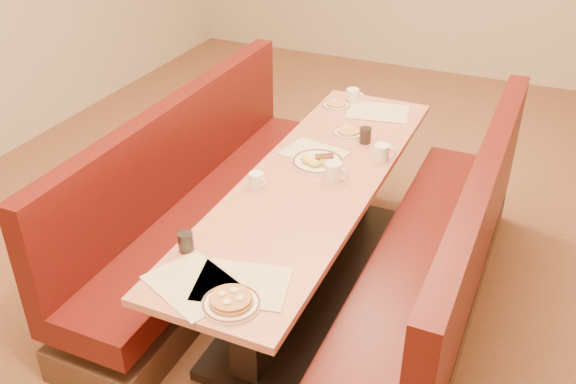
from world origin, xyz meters
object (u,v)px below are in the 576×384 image
at_px(diner_table, 312,235).
at_px(coffee_mug_a, 334,171).
at_px(coffee_mug_c, 382,152).
at_px(soda_tumbler_near, 186,242).
at_px(eggs_plate, 317,162).
at_px(coffee_mug_b, 257,180).
at_px(coffee_mug_d, 353,95).
at_px(booth_right, 437,269).
at_px(pancake_plate, 231,302).
at_px(soda_tumbler_mid, 365,135).
at_px(booth_left, 202,209).

bearing_deg(diner_table, coffee_mug_a, 18.24).
bearing_deg(coffee_mug_a, coffee_mug_c, 68.77).
xyz_separation_m(coffee_mug_a, coffee_mug_c, (0.17, 0.33, -0.00)).
height_order(diner_table, soda_tumbler_near, soda_tumbler_near).
xyz_separation_m(eggs_plate, coffee_mug_b, (-0.20, -0.37, 0.03)).
xyz_separation_m(coffee_mug_c, coffee_mug_d, (-0.43, 0.74, -0.00)).
bearing_deg(booth_right, eggs_plate, 168.10).
xyz_separation_m(eggs_plate, coffee_mug_d, (-0.11, 0.94, 0.03)).
height_order(pancake_plate, soda_tumbler_mid, soda_tumbler_mid).
relative_size(booth_left, eggs_plate, 8.47).
bearing_deg(diner_table, pancake_plate, -85.45).
relative_size(booth_left, coffee_mug_a, 18.40).
bearing_deg(diner_table, booth_left, 180.00).
bearing_deg(eggs_plate, coffee_mug_c, 31.99).
xyz_separation_m(booth_left, pancake_plate, (0.82, -1.10, 0.41)).
distance_m(booth_left, pancake_plate, 1.43).
bearing_deg(coffee_mug_c, booth_right, -56.40).
bearing_deg(pancake_plate, eggs_plate, 95.81).
bearing_deg(diner_table, booth_right, 0.00).
bearing_deg(coffee_mug_c, soda_tumbler_near, -132.45).
distance_m(booth_left, soda_tumbler_near, 1.06).
distance_m(pancake_plate, eggs_plate, 1.27).
bearing_deg(soda_tumbler_mid, booth_left, -147.66).
relative_size(eggs_plate, soda_tumbler_mid, 3.05).
distance_m(eggs_plate, soda_tumbler_near, 1.04).
height_order(pancake_plate, coffee_mug_d, coffee_mug_d).
height_order(coffee_mug_b, soda_tumbler_near, soda_tumbler_near).
height_order(booth_left, soda_tumbler_near, booth_left).
height_order(soda_tumbler_near, soda_tumbler_mid, same).
bearing_deg(soda_tumbler_near, pancake_plate, -34.23).
bearing_deg(booth_right, coffee_mug_a, 176.75).
xyz_separation_m(diner_table, coffee_mug_b, (-0.24, -0.21, 0.42)).
bearing_deg(soda_tumbler_mid, coffee_mug_d, 115.85).
distance_m(booth_right, soda_tumbler_near, 1.39).
xyz_separation_m(booth_left, booth_right, (1.46, 0.00, 0.00)).
bearing_deg(booth_left, soda_tumbler_mid, 32.34).
bearing_deg(coffee_mug_c, booth_left, -177.95).
xyz_separation_m(diner_table, eggs_plate, (-0.04, 0.16, 0.39)).
distance_m(coffee_mug_d, soda_tumbler_mid, 0.62).
distance_m(booth_left, coffee_mug_a, 0.95).
xyz_separation_m(diner_table, soda_tumbler_near, (-0.28, -0.85, 0.42)).
distance_m(diner_table, pancake_plate, 1.17).
distance_m(pancake_plate, soda_tumbler_mid, 1.64).
xyz_separation_m(booth_right, coffee_mug_b, (-0.97, -0.21, 0.43)).
height_order(booth_left, eggs_plate, booth_left).
distance_m(coffee_mug_a, soda_tumbler_mid, 0.50).
bearing_deg(coffee_mug_c, coffee_mug_b, -150.08).
distance_m(diner_table, soda_tumbler_near, 0.99).
bearing_deg(coffee_mug_b, coffee_mug_d, 104.43).
relative_size(eggs_plate, coffee_mug_b, 2.71).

